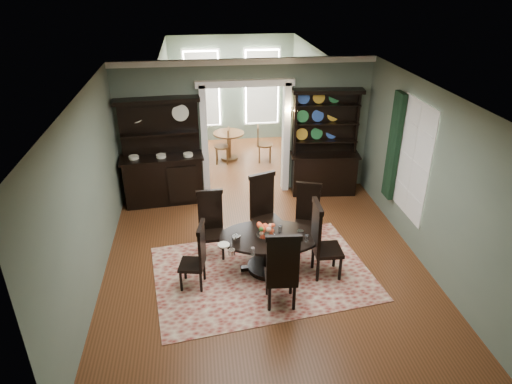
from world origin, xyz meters
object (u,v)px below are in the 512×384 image
Objects in this scene: dining_table at (270,246)px; parlor_table at (229,142)px; welsh_dresser at (324,157)px; sideboard at (163,167)px.

dining_table is 5.03m from parlor_table.
parlor_table reaches higher than dining_table.
welsh_dresser is 2.91× the size of parlor_table.
welsh_dresser reaches higher than sideboard.
sideboard is at bearing -125.84° from parlor_table.
parlor_table is at bearing 99.90° from dining_table.
sideboard is 3.57m from welsh_dresser.
welsh_dresser is (1.68, 2.83, 0.39)m from dining_table.
dining_table is at bearing -114.99° from welsh_dresser.
parlor_table is at bearing 137.75° from welsh_dresser.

